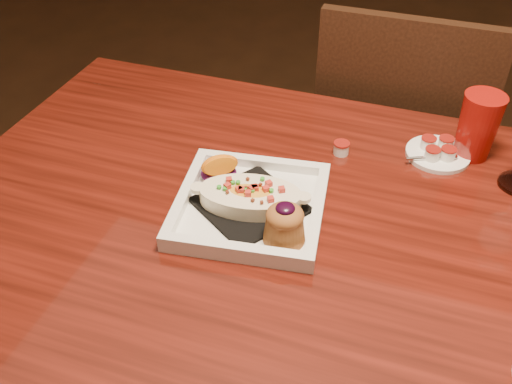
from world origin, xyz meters
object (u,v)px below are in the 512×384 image
(chair_far, at_px, (394,154))
(table, at_px, (352,287))
(saucer, at_px, (437,152))
(red_tumbler, at_px, (478,126))
(plate, at_px, (254,204))

(chair_far, bearing_deg, table, 90.00)
(saucer, height_order, red_tumbler, red_tumbler)
(chair_far, relative_size, red_tumbler, 7.19)
(plate, distance_m, saucer, 0.39)
(saucer, bearing_deg, red_tumbler, 25.71)
(chair_far, xyz_separation_m, red_tumbler, (0.15, -0.31, 0.31))
(chair_far, relative_size, plate, 3.34)
(plate, bearing_deg, red_tumbler, 34.23)
(table, relative_size, chair_far, 1.61)
(red_tumbler, bearing_deg, plate, -137.89)
(chair_far, height_order, red_tumbler, chair_far)
(plate, relative_size, saucer, 2.28)
(table, relative_size, plate, 5.38)
(table, height_order, chair_far, chair_far)
(table, height_order, red_tumbler, red_tumbler)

